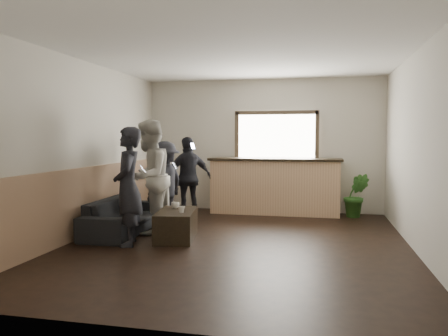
% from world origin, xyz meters
% --- Properties ---
extents(ground, '(5.00, 6.00, 0.01)m').
position_xyz_m(ground, '(0.00, 0.00, 0.00)').
color(ground, black).
extents(room_shell, '(5.01, 6.01, 2.80)m').
position_xyz_m(room_shell, '(-0.74, 0.00, 1.47)').
color(room_shell, silver).
rests_on(room_shell, ground).
extents(bar_counter, '(2.70, 0.68, 2.13)m').
position_xyz_m(bar_counter, '(0.30, 2.70, 0.64)').
color(bar_counter, tan).
rests_on(bar_counter, ground).
extents(sofa, '(0.80, 1.94, 0.56)m').
position_xyz_m(sofa, '(-1.98, 0.39, 0.28)').
color(sofa, black).
rests_on(sofa, ground).
extents(coffee_table, '(0.71, 1.07, 0.44)m').
position_xyz_m(coffee_table, '(-0.97, 0.10, 0.22)').
color(coffee_table, black).
rests_on(coffee_table, ground).
extents(cup_a, '(0.14, 0.14, 0.10)m').
position_xyz_m(cup_a, '(-1.05, 0.32, 0.49)').
color(cup_a, silver).
rests_on(cup_a, coffee_table).
extents(cup_b, '(0.12, 0.12, 0.10)m').
position_xyz_m(cup_b, '(-0.83, -0.06, 0.49)').
color(cup_b, silver).
rests_on(cup_b, coffee_table).
extents(potted_plant, '(0.49, 0.40, 0.87)m').
position_xyz_m(potted_plant, '(1.91, 2.59, 0.44)').
color(potted_plant, '#2D6623').
rests_on(potted_plant, ground).
extents(person_a, '(0.62, 0.74, 1.73)m').
position_xyz_m(person_a, '(-1.53, -0.41, 0.87)').
color(person_a, black).
rests_on(person_a, ground).
extents(person_b, '(0.71, 0.91, 1.86)m').
position_xyz_m(person_b, '(-1.53, 0.39, 0.93)').
color(person_b, '#B2ADA0').
rests_on(person_b, ground).
extents(person_c, '(0.73, 1.06, 1.51)m').
position_xyz_m(person_c, '(-1.53, 1.13, 0.75)').
color(person_c, black).
rests_on(person_c, ground).
extents(person_d, '(0.97, 0.88, 1.59)m').
position_xyz_m(person_d, '(-1.28, 1.81, 0.79)').
color(person_d, black).
rests_on(person_d, ground).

